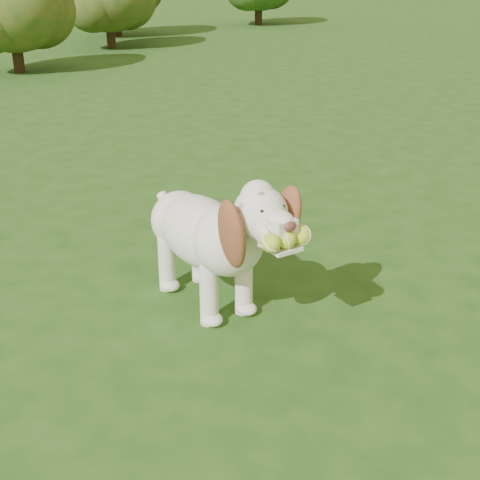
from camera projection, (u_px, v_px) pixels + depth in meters
ground at (106, 339)px, 2.84m from camera, size 80.00×80.00×0.00m
dog at (213, 232)px, 2.95m from camera, size 0.38×1.09×0.71m
shrub_c at (12, 6)px, 9.09m from camera, size 1.47×1.47×1.52m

